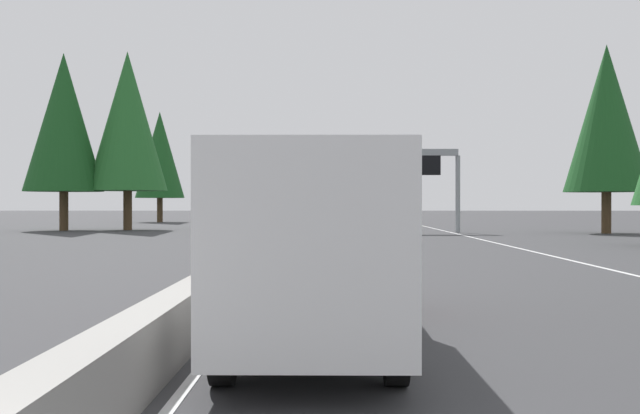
{
  "coord_description": "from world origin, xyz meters",
  "views": [
    {
      "loc": [
        -2.48,
        -1.96,
        2.24
      ],
      "look_at": [
        47.04,
        -1.49,
        1.99
      ],
      "focal_mm": 40.15,
      "sensor_mm": 36.0,
      "label": 1
    }
  ],
  "objects_px": {
    "bus_far_right": "(327,206)",
    "conifer_right_mid": "(607,118)",
    "sign_gantry_overhead": "(380,166)",
    "sedan_distant_b": "(323,234)",
    "conifer_left_mid": "(128,121)",
    "conifer_left_far": "(160,155)",
    "sedan_distant_a": "(347,213)",
    "conifer_left_near": "(64,122)",
    "oncoming_near": "(252,227)",
    "pickup_far_center": "(397,216)",
    "sedan_near_center": "(373,214)",
    "minivan_near_right": "(354,214)",
    "box_truck_far_left": "(313,243)"
  },
  "relations": [
    {
      "from": "pickup_far_center",
      "to": "conifer_left_near",
      "type": "height_order",
      "value": "conifer_left_near"
    },
    {
      "from": "bus_far_right",
      "to": "oncoming_near",
      "type": "relative_size",
      "value": 2.61
    },
    {
      "from": "sign_gantry_overhead",
      "to": "sedan_distant_b",
      "type": "bearing_deg",
      "value": 167.14
    },
    {
      "from": "conifer_right_mid",
      "to": "conifer_left_near",
      "type": "height_order",
      "value": "conifer_left_near"
    },
    {
      "from": "conifer_right_mid",
      "to": "conifer_left_far",
      "type": "relative_size",
      "value": 1.07
    },
    {
      "from": "oncoming_near",
      "to": "pickup_far_center",
      "type": "bearing_deg",
      "value": 154.67
    },
    {
      "from": "pickup_far_center",
      "to": "sedan_near_center",
      "type": "xyz_separation_m",
      "value": [
        30.59,
        0.43,
        -0.23
      ]
    },
    {
      "from": "bus_far_right",
      "to": "sedan_distant_b",
      "type": "bearing_deg",
      "value": 179.84
    },
    {
      "from": "pickup_far_center",
      "to": "conifer_left_far",
      "type": "height_order",
      "value": "conifer_left_far"
    },
    {
      "from": "bus_far_right",
      "to": "conifer_right_mid",
      "type": "bearing_deg",
      "value": -164.84
    },
    {
      "from": "sedan_near_center",
      "to": "conifer_right_mid",
      "type": "xyz_separation_m",
      "value": [
        -50.99,
        -14.02,
        7.9
      ]
    },
    {
      "from": "sedan_distant_b",
      "to": "sedan_distant_a",
      "type": "height_order",
      "value": "same"
    },
    {
      "from": "box_truck_far_left",
      "to": "sedan_distant_b",
      "type": "relative_size",
      "value": 1.93
    },
    {
      "from": "bus_far_right",
      "to": "sedan_distant_a",
      "type": "height_order",
      "value": "bus_far_right"
    },
    {
      "from": "conifer_left_mid",
      "to": "conifer_left_far",
      "type": "distance_m",
      "value": 25.37
    },
    {
      "from": "box_truck_far_left",
      "to": "sedan_distant_b",
      "type": "bearing_deg",
      "value": -0.07
    },
    {
      "from": "sedan_distant_b",
      "to": "conifer_left_far",
      "type": "xyz_separation_m",
      "value": [
        49.03,
        19.78,
        7.36
      ]
    },
    {
      "from": "sedan_distant_b",
      "to": "sedan_distant_a",
      "type": "bearing_deg",
      "value": -2.46
    },
    {
      "from": "sedan_distant_b",
      "to": "sign_gantry_overhead",
      "type": "bearing_deg",
      "value": -12.86
    },
    {
      "from": "pickup_far_center",
      "to": "conifer_left_far",
      "type": "distance_m",
      "value": 30.37
    },
    {
      "from": "sedan_distant_a",
      "to": "conifer_left_near",
      "type": "bearing_deg",
      "value": 158.03
    },
    {
      "from": "sedan_near_center",
      "to": "conifer_left_far",
      "type": "xyz_separation_m",
      "value": [
        -19.22,
        26.8,
        7.36
      ]
    },
    {
      "from": "pickup_far_center",
      "to": "bus_far_right",
      "type": "xyz_separation_m",
      "value": [
        56.29,
        7.19,
        0.8
      ]
    },
    {
      "from": "box_truck_far_left",
      "to": "minivan_near_right",
      "type": "xyz_separation_m",
      "value": [
        78.06,
        -3.66,
        -0.66
      ]
    },
    {
      "from": "conifer_left_far",
      "to": "box_truck_far_left",
      "type": "bearing_deg",
      "value": -165.02
    },
    {
      "from": "sedan_distant_b",
      "to": "bus_far_right",
      "type": "bearing_deg",
      "value": -0.16
    },
    {
      "from": "sign_gantry_overhead",
      "to": "box_truck_far_left",
      "type": "bearing_deg",
      "value": 174.36
    },
    {
      "from": "oncoming_near",
      "to": "conifer_left_mid",
      "type": "bearing_deg",
      "value": -135.88
    },
    {
      "from": "sedan_distant_a",
      "to": "conifer_left_near",
      "type": "relative_size",
      "value": 0.3
    },
    {
      "from": "sign_gantry_overhead",
      "to": "sedan_distant_b",
      "type": "height_order",
      "value": "sign_gantry_overhead"
    },
    {
      "from": "box_truck_far_left",
      "to": "conifer_left_far",
      "type": "distance_m",
      "value": 76.67
    },
    {
      "from": "sedan_near_center",
      "to": "sedan_distant_a",
      "type": "xyz_separation_m",
      "value": [
        16.84,
        3.37,
        0.0
      ]
    },
    {
      "from": "box_truck_far_left",
      "to": "sedan_distant_b",
      "type": "distance_m",
      "value": 24.79
    },
    {
      "from": "sign_gantry_overhead",
      "to": "minivan_near_right",
      "type": "xyz_separation_m",
      "value": [
        34.63,
        0.63,
        -4.15
      ]
    },
    {
      "from": "box_truck_far_left",
      "to": "conifer_right_mid",
      "type": "height_order",
      "value": "conifer_right_mid"
    },
    {
      "from": "pickup_far_center",
      "to": "bus_far_right",
      "type": "bearing_deg",
      "value": 7.28
    },
    {
      "from": "pickup_far_center",
      "to": "minivan_near_right",
      "type": "relative_size",
      "value": 1.12
    },
    {
      "from": "sign_gantry_overhead",
      "to": "pickup_far_center",
      "type": "bearing_deg",
      "value": -9.55
    },
    {
      "from": "minivan_near_right",
      "to": "sedan_distant_a",
      "type": "bearing_deg",
      "value": -0.03
    },
    {
      "from": "minivan_near_right",
      "to": "conifer_right_mid",
      "type": "xyz_separation_m",
      "value": [
        -36.02,
        -17.42,
        7.63
      ]
    },
    {
      "from": "sedan_distant_a",
      "to": "conifer_left_near",
      "type": "height_order",
      "value": "conifer_left_near"
    },
    {
      "from": "bus_far_right",
      "to": "conifer_left_near",
      "type": "xyz_separation_m",
      "value": [
        -71.32,
        21.82,
        7.23
      ]
    },
    {
      "from": "pickup_far_center",
      "to": "conifer_right_mid",
      "type": "distance_m",
      "value": 25.68
    },
    {
      "from": "sedan_distant_a",
      "to": "conifer_left_near",
      "type": "xyz_separation_m",
      "value": [
        -62.46,
        25.2,
        8.26
      ]
    },
    {
      "from": "sedan_distant_b",
      "to": "oncoming_near",
      "type": "bearing_deg",
      "value": 22.36
    },
    {
      "from": "conifer_left_mid",
      "to": "conifer_left_far",
      "type": "xyz_separation_m",
      "value": [
        25.15,
        3.17,
        -1.12
      ]
    },
    {
      "from": "minivan_near_right",
      "to": "oncoming_near",
      "type": "xyz_separation_m",
      "value": [
        -41.57,
        8.45,
        -0.27
      ]
    },
    {
      "from": "sign_gantry_overhead",
      "to": "pickup_far_center",
      "type": "relative_size",
      "value": 2.26
    },
    {
      "from": "sign_gantry_overhead",
      "to": "conifer_left_near",
      "type": "bearing_deg",
      "value": 81.26
    },
    {
      "from": "sign_gantry_overhead",
      "to": "sedan_distant_a",
      "type": "relative_size",
      "value": 2.88
    }
  ]
}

